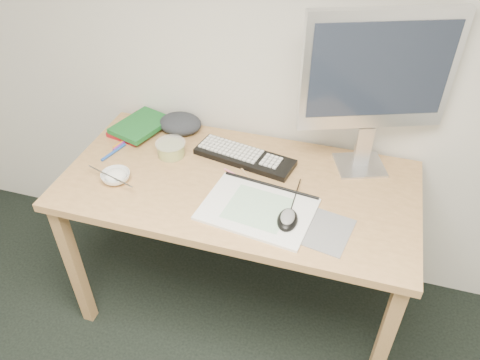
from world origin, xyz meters
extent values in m
plane|color=silver|center=(0.00, 1.80, 1.30)|extent=(3.60, 0.00, 3.60)
cube|color=tan|center=(-0.67, 1.13, 0.36)|extent=(0.05, 0.05, 0.71)
cube|color=tan|center=(0.63, 1.13, 0.36)|extent=(0.05, 0.05, 0.71)
cube|color=tan|center=(-0.67, 1.73, 0.36)|extent=(0.05, 0.05, 0.71)
cube|color=tan|center=(0.63, 1.73, 0.36)|extent=(0.05, 0.05, 0.71)
cube|color=tan|center=(-0.02, 1.43, 0.73)|extent=(1.40, 0.70, 0.03)
cube|color=slate|center=(0.32, 1.26, 0.75)|extent=(0.25, 0.24, 0.00)
cube|color=white|center=(0.09, 1.29, 0.76)|extent=(0.43, 0.33, 0.01)
cube|color=black|center=(-0.04, 1.58, 0.76)|extent=(0.44, 0.21, 0.02)
cube|color=silver|center=(0.43, 1.67, 0.75)|extent=(0.24, 0.23, 0.01)
cube|color=silver|center=(0.43, 1.67, 0.85)|extent=(0.07, 0.04, 0.18)
cube|color=silver|center=(0.43, 1.67, 1.17)|extent=(0.53, 0.23, 0.45)
cube|color=black|center=(0.43, 1.67, 1.18)|extent=(0.47, 0.18, 0.35)
ellipsoid|color=black|center=(0.21, 1.26, 0.78)|extent=(0.08, 0.12, 0.04)
imported|color=white|center=(-0.49, 1.30, 0.77)|extent=(0.12, 0.12, 0.04)
cylinder|color=#ADADAF|center=(-0.50, 1.28, 0.79)|extent=(0.22, 0.08, 0.02)
cylinder|color=#EBBF53|center=(-0.35, 1.52, 0.78)|extent=(0.16, 0.16, 0.06)
cube|color=maroon|center=(-0.58, 1.66, 0.76)|extent=(0.21, 0.25, 0.02)
cube|color=#186026|center=(-0.55, 1.65, 0.78)|extent=(0.24, 0.29, 0.02)
ellipsoid|color=#292B32|center=(-0.39, 1.72, 0.78)|extent=(0.16, 0.14, 0.07)
cylinder|color=pink|center=(-0.01, 1.45, 0.75)|extent=(0.19, 0.09, 0.01)
cylinder|color=tan|center=(0.01, 1.46, 0.75)|extent=(0.13, 0.14, 0.01)
cylinder|color=black|center=(0.05, 1.54, 0.75)|extent=(0.18, 0.01, 0.01)
cylinder|color=#1E48A7|center=(-0.59, 1.46, 0.76)|extent=(0.05, 0.14, 0.01)
cylinder|color=orange|center=(-0.59, 1.55, 0.76)|extent=(0.05, 0.12, 0.01)
cylinder|color=purple|center=(-0.59, 1.54, 0.76)|extent=(0.04, 0.12, 0.01)
camera|label=1|loc=(0.39, 0.06, 1.92)|focal=35.00mm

